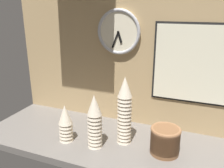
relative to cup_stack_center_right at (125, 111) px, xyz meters
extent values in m
cube|color=slate|center=(-0.04, 0.00, -0.21)|extent=(1.60, 0.56, 0.04)
cube|color=tan|center=(-0.04, 0.26, 0.33)|extent=(1.60, 0.03, 1.05)
cone|color=beige|center=(0.00, 0.00, -0.14)|extent=(0.08, 0.08, 0.11)
cone|color=beige|center=(0.00, 0.00, -0.12)|extent=(0.08, 0.08, 0.11)
cone|color=beige|center=(0.00, 0.00, -0.09)|extent=(0.08, 0.08, 0.11)
cone|color=beige|center=(0.00, 0.00, -0.07)|extent=(0.08, 0.08, 0.11)
cone|color=beige|center=(0.00, 0.00, -0.05)|extent=(0.08, 0.08, 0.11)
cone|color=beige|center=(0.00, 0.00, -0.03)|extent=(0.08, 0.08, 0.11)
cone|color=beige|center=(0.00, 0.00, -0.01)|extent=(0.08, 0.08, 0.11)
cone|color=beige|center=(0.00, 0.00, 0.01)|extent=(0.08, 0.08, 0.11)
cone|color=beige|center=(0.00, 0.00, 0.03)|extent=(0.08, 0.08, 0.11)
cone|color=beige|center=(0.00, 0.00, 0.05)|extent=(0.08, 0.08, 0.11)
cone|color=beige|center=(0.00, 0.00, 0.07)|extent=(0.08, 0.08, 0.11)
cone|color=beige|center=(0.00, 0.00, 0.09)|extent=(0.08, 0.08, 0.11)
cone|color=beige|center=(0.00, 0.00, 0.12)|extent=(0.08, 0.08, 0.11)
cone|color=beige|center=(0.00, 0.00, 0.14)|extent=(0.08, 0.08, 0.11)
cone|color=beige|center=(-0.13, -0.10, -0.14)|extent=(0.08, 0.08, 0.11)
cone|color=beige|center=(-0.13, -0.10, -0.12)|extent=(0.08, 0.08, 0.11)
cone|color=beige|center=(-0.13, -0.10, -0.09)|extent=(0.08, 0.08, 0.11)
cone|color=beige|center=(-0.13, -0.10, -0.07)|extent=(0.08, 0.08, 0.11)
cone|color=beige|center=(-0.13, -0.10, -0.05)|extent=(0.08, 0.08, 0.11)
cone|color=beige|center=(-0.13, -0.10, -0.03)|extent=(0.08, 0.08, 0.11)
cone|color=beige|center=(-0.13, -0.10, -0.01)|extent=(0.08, 0.08, 0.11)
cone|color=beige|center=(-0.13, -0.10, 0.01)|extent=(0.08, 0.08, 0.11)
cone|color=beige|center=(-0.13, -0.10, 0.03)|extent=(0.08, 0.08, 0.11)
cone|color=beige|center=(-0.13, -0.10, 0.05)|extent=(0.08, 0.08, 0.11)
cone|color=beige|center=(-0.31, -0.11, -0.14)|extent=(0.08, 0.08, 0.11)
cone|color=beige|center=(-0.31, -0.11, -0.12)|extent=(0.08, 0.08, 0.11)
cone|color=beige|center=(-0.31, -0.11, -0.09)|extent=(0.08, 0.08, 0.11)
cone|color=beige|center=(-0.31, -0.11, -0.07)|extent=(0.08, 0.08, 0.11)
cone|color=beige|center=(-0.31, -0.11, -0.05)|extent=(0.08, 0.08, 0.11)
cone|color=beige|center=(-0.31, -0.11, -0.03)|extent=(0.08, 0.08, 0.11)
cylinder|color=brown|center=(0.23, -0.02, -0.17)|extent=(0.15, 0.15, 0.05)
cylinder|color=brown|center=(0.23, -0.02, -0.15)|extent=(0.15, 0.15, 0.05)
cylinder|color=brown|center=(0.23, -0.02, -0.13)|extent=(0.15, 0.15, 0.05)
cylinder|color=brown|center=(0.23, -0.02, -0.11)|extent=(0.15, 0.15, 0.05)
cylinder|color=brown|center=(0.23, -0.02, -0.09)|extent=(0.15, 0.15, 0.05)
cylinder|color=brown|center=(0.23, -0.02, -0.07)|extent=(0.15, 0.15, 0.05)
torus|color=#946542|center=(0.23, -0.02, -0.06)|extent=(0.15, 0.15, 0.02)
cylinder|color=beige|center=(-0.12, 0.24, 0.39)|extent=(0.26, 0.02, 0.26)
torus|color=#B2B2B7|center=(-0.12, 0.23, 0.39)|extent=(0.27, 0.02, 0.27)
cube|color=black|center=(-0.11, 0.22, 0.36)|extent=(0.03, 0.01, 0.07)
cube|color=black|center=(-0.14, 0.22, 0.34)|extent=(0.04, 0.01, 0.10)
cylinder|color=black|center=(-0.12, 0.22, 0.39)|extent=(0.01, 0.01, 0.01)
cube|color=black|center=(0.32, 0.24, 0.23)|extent=(0.47, 0.01, 0.45)
cube|color=#EFEACC|center=(0.32, 0.24, 0.23)|extent=(0.44, 0.01, 0.43)
camera|label=1|loc=(0.37, -1.11, 0.54)|focal=38.00mm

